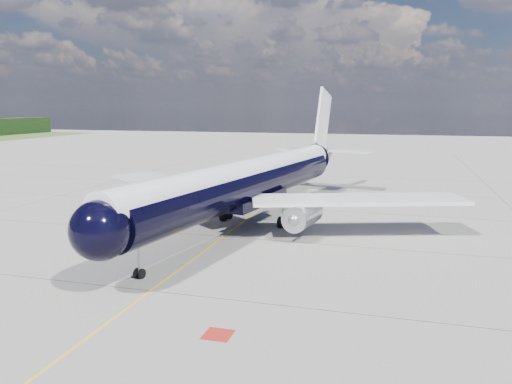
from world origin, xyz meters
TOP-DOWN VIEW (x-y plane):
  - ground at (0.00, 30.00)m, footprint 320.00×320.00m
  - taxiway_centerline at (0.00, 25.00)m, footprint 0.16×160.00m
  - red_marking at (6.80, -10.00)m, footprint 1.60×1.60m
  - main_airliner at (1.26, 16.09)m, footprint 42.90×52.75m

SIDE VIEW (x-z plane):
  - ground at x=0.00m, z-range 0.00..0.00m
  - taxiway_centerline at x=0.00m, z-range 0.00..0.01m
  - red_marking at x=6.80m, z-range 0.00..0.01m
  - main_airliner at x=1.26m, z-range -2.90..12.39m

